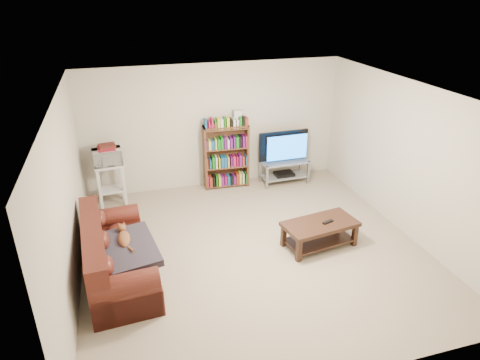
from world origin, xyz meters
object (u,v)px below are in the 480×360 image
object	(u,v)px
sofa	(113,260)
tv_stand	(284,168)
coffee_table	(320,229)
bookshelf	(226,156)

from	to	relation	value
sofa	tv_stand	xyz separation A→B (m)	(3.38, 2.26, 0.02)
sofa	coffee_table	xyz separation A→B (m)	(3.04, -0.05, -0.01)
tv_stand	bookshelf	size ratio (longest dim) A/B	0.76
sofa	bookshelf	size ratio (longest dim) A/B	1.59
coffee_table	tv_stand	xyz separation A→B (m)	(0.34, 2.31, 0.04)
coffee_table	tv_stand	size ratio (longest dim) A/B	1.24
bookshelf	sofa	bearing A→B (deg)	-129.30
tv_stand	sofa	bearing A→B (deg)	-147.68
coffee_table	bookshelf	bearing A→B (deg)	99.82
sofa	tv_stand	world-z (taller)	sofa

